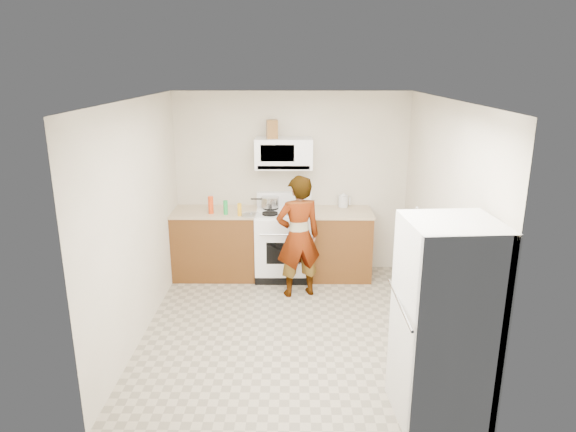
{
  "coord_description": "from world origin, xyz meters",
  "views": [
    {
      "loc": [
        0.03,
        -5.16,
        2.82
      ],
      "look_at": [
        -0.03,
        0.55,
        1.14
      ],
      "focal_mm": 32.0,
      "sensor_mm": 36.0,
      "label": 1
    }
  ],
  "objects_px": {
    "gas_range": "(284,243)",
    "kettle": "(343,201)",
    "microwave": "(284,153)",
    "person": "(298,237)",
    "saucepan": "(270,202)",
    "fridge": "(445,323)"
  },
  "relations": [
    {
      "from": "person",
      "to": "gas_range",
      "type": "bearing_deg",
      "value": -89.41
    },
    {
      "from": "gas_range",
      "to": "saucepan",
      "type": "bearing_deg",
      "value": 142.53
    },
    {
      "from": "kettle",
      "to": "saucepan",
      "type": "bearing_deg",
      "value": -150.59
    },
    {
      "from": "microwave",
      "to": "kettle",
      "type": "xyz_separation_m",
      "value": [
        0.82,
        0.1,
        -0.68
      ]
    },
    {
      "from": "fridge",
      "to": "microwave",
      "type": "bearing_deg",
      "value": 108.73
    },
    {
      "from": "microwave",
      "to": "saucepan",
      "type": "height_order",
      "value": "microwave"
    },
    {
      "from": "gas_range",
      "to": "kettle",
      "type": "bearing_deg",
      "value": 15.61
    },
    {
      "from": "gas_range",
      "to": "kettle",
      "type": "distance_m",
      "value": 1.0
    },
    {
      "from": "microwave",
      "to": "kettle",
      "type": "relative_size",
      "value": 4.71
    },
    {
      "from": "gas_range",
      "to": "microwave",
      "type": "distance_m",
      "value": 1.22
    },
    {
      "from": "fridge",
      "to": "person",
      "type": "bearing_deg",
      "value": 111.35
    },
    {
      "from": "microwave",
      "to": "saucepan",
      "type": "bearing_deg",
      "value": 174.45
    },
    {
      "from": "person",
      "to": "fridge",
      "type": "bearing_deg",
      "value": 99.36
    },
    {
      "from": "gas_range",
      "to": "microwave",
      "type": "xyz_separation_m",
      "value": [
        0.0,
        0.13,
        1.21
      ]
    },
    {
      "from": "microwave",
      "to": "gas_range",
      "type": "bearing_deg",
      "value": -90.0
    },
    {
      "from": "saucepan",
      "to": "kettle",
      "type": "bearing_deg",
      "value": 4.69
    },
    {
      "from": "person",
      "to": "kettle",
      "type": "xyz_separation_m",
      "value": [
        0.63,
        0.84,
        0.24
      ]
    },
    {
      "from": "kettle",
      "to": "gas_range",
      "type": "bearing_deg",
      "value": -139.67
    },
    {
      "from": "kettle",
      "to": "fridge",
      "type": "bearing_deg",
      "value": -56.01
    },
    {
      "from": "microwave",
      "to": "person",
      "type": "height_order",
      "value": "microwave"
    },
    {
      "from": "kettle",
      "to": "microwave",
      "type": "bearing_deg",
      "value": -148.22
    },
    {
      "from": "person",
      "to": "fridge",
      "type": "height_order",
      "value": "fridge"
    }
  ]
}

